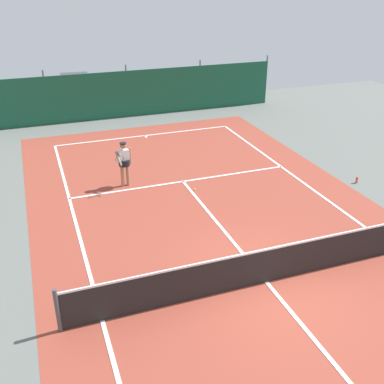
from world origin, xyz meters
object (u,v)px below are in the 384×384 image
(water_bottle, at_px, (357,180))
(tennis_ball_near_player, at_px, (195,189))
(tennis_net, at_px, (268,265))
(tennis_player, at_px, (124,161))
(parked_car, at_px, (76,90))

(water_bottle, bearing_deg, tennis_ball_near_player, 165.85)
(tennis_net, distance_m, tennis_player, 7.10)
(tennis_player, height_order, parked_car, parked_car)
(tennis_net, height_order, tennis_ball_near_player, tennis_net)
(tennis_net, distance_m, water_bottle, 7.24)
(tennis_player, distance_m, parked_car, 11.79)
(tennis_player, relative_size, tennis_ball_near_player, 24.85)
(tennis_net, bearing_deg, water_bottle, 34.77)
(parked_car, distance_m, water_bottle, 16.62)
(parked_car, bearing_deg, tennis_net, -79.53)
(tennis_ball_near_player, relative_size, parked_car, 0.02)
(tennis_net, distance_m, parked_car, 18.71)
(tennis_player, height_order, water_bottle, tennis_player)
(parked_car, xyz_separation_m, water_bottle, (8.20, -14.44, -0.72))
(water_bottle, bearing_deg, tennis_player, 161.66)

